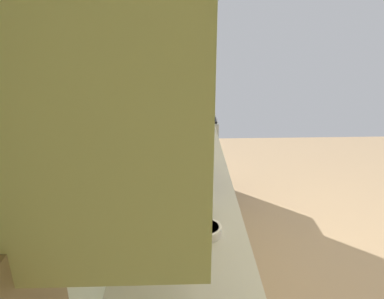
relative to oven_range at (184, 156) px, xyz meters
name	(u,v)px	position (x,y,z in m)	size (l,w,h in m)	color
wall_back	(112,109)	(-1.59, 0.39, 0.94)	(4.32, 0.12, 2.81)	beige
upper_cabinets	(147,28)	(-1.99, 0.15, 1.37)	(1.95, 0.35, 0.72)	#D0C772
oven_range	(184,156)	(0.00, 0.00, 0.00)	(0.58, 0.67, 1.08)	#B7BABF
microwave	(178,159)	(-1.46, 0.04, 0.60)	(0.48, 0.38, 0.33)	white
bowl	(206,230)	(-2.00, -0.09, 0.46)	(0.15, 0.15, 0.04)	silver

